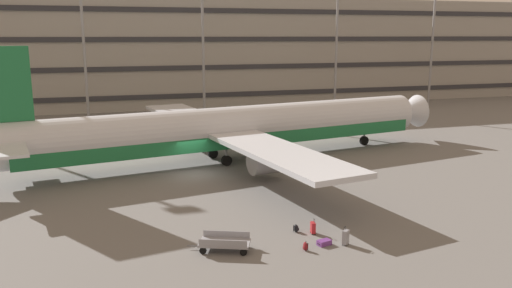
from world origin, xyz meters
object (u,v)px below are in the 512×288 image
object	(u,v)px
airliner	(231,129)
baggage_cart	(225,243)
suitcase_upright	(313,228)
backpack_teal	(296,228)
suitcase_laid_flat	(346,237)
backpack_red	(305,246)
suitcase_silver	(324,243)

from	to	relation	value
airliner	baggage_cart	size ratio (longest dim) A/B	13.13
airliner	suitcase_upright	size ratio (longest dim) A/B	50.57
airliner	suitcase_upright	bearing A→B (deg)	-89.24
backpack_teal	suitcase_upright	bearing A→B (deg)	-32.26
suitcase_laid_flat	suitcase_upright	bearing A→B (deg)	117.99
suitcase_upright	backpack_red	xyz separation A→B (m)	(-1.29, -2.06, -0.13)
airliner	baggage_cart	world-z (taller)	airliner
backpack_red	backpack_teal	world-z (taller)	backpack_red
suitcase_silver	backpack_red	distance (m)	1.31
suitcase_upright	baggage_cart	xyz separation A→B (m)	(-5.28, -0.83, 0.07)
backpack_red	baggage_cart	xyz separation A→B (m)	(-3.99, 1.23, 0.20)
backpack_red	backpack_teal	distance (m)	2.62
airliner	suitcase_silver	xyz separation A→B (m)	(0.19, -19.75, -2.70)
airliner	suitcase_upright	xyz separation A→B (m)	(0.24, -18.08, -2.48)
suitcase_upright	backpack_red	distance (m)	2.44
backpack_teal	suitcase_silver	bearing A→B (deg)	-71.01
suitcase_silver	baggage_cart	xyz separation A→B (m)	(-5.23, 0.83, 0.29)
suitcase_upright	airliner	bearing A→B (deg)	90.76
suitcase_laid_flat	backpack_teal	world-z (taller)	suitcase_laid_flat
backpack_red	backpack_teal	bearing A→B (deg)	79.13
suitcase_laid_flat	baggage_cart	xyz separation A→B (m)	(-6.33, 1.13, -0.00)
suitcase_silver	backpack_red	size ratio (longest dim) A/B	1.54
airliner	suitcase_laid_flat	world-z (taller)	airliner
suitcase_laid_flat	suitcase_upright	world-z (taller)	suitcase_laid_flat
suitcase_silver	airliner	bearing A→B (deg)	90.54
airliner	baggage_cart	bearing A→B (deg)	-104.93
baggage_cart	suitcase_laid_flat	bearing A→B (deg)	-10.14
suitcase_silver	baggage_cart	world-z (taller)	baggage_cart
backpack_red	backpack_teal	size ratio (longest dim) A/B	1.07
suitcase_upright	backpack_teal	world-z (taller)	suitcase_upright
airliner	suitcase_upright	world-z (taller)	airliner
suitcase_silver	backpack_teal	size ratio (longest dim) A/B	1.66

